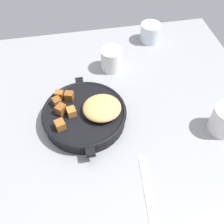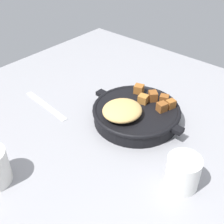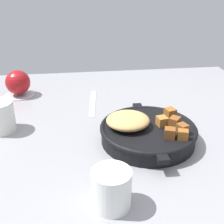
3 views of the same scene
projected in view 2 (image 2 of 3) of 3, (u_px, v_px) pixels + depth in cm
name	position (u px, v px, depth cm)	size (l,w,h in cm)	color
ground_plane	(109.00, 123.00, 82.52)	(100.98, 100.48, 2.40)	gray
cast_iron_skillet	(135.00, 112.00, 79.98)	(28.33, 24.00, 7.23)	black
butter_knife	(46.00, 105.00, 87.26)	(19.42, 1.60, 0.36)	silver
white_creamer_pitcher	(183.00, 173.00, 61.28)	(7.19, 7.19, 7.55)	white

